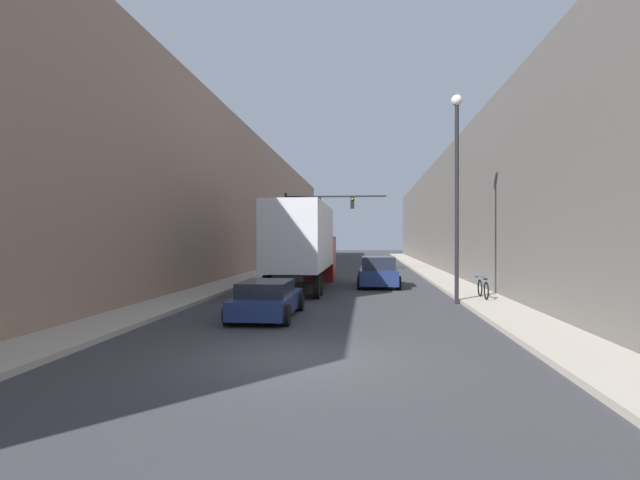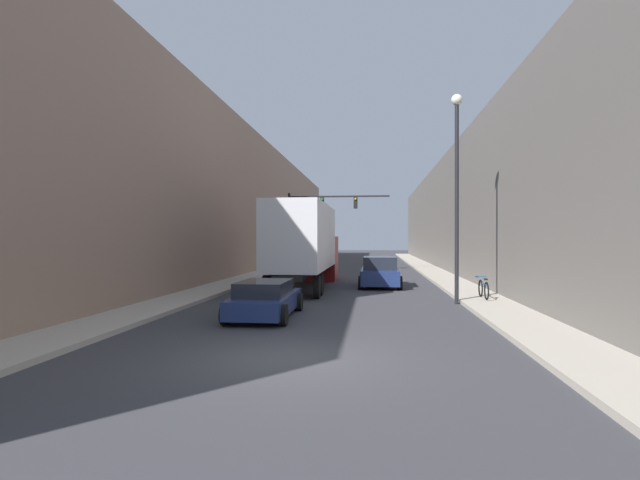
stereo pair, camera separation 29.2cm
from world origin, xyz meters
The scene contains 11 objects.
ground_plane centered at (0.00, 0.00, 0.00)m, with size 200.00×200.00×0.00m, color #38383D.
sidewalk_right centered at (6.15, 30.00, 0.07)m, with size 2.03×80.00×0.15m.
sidewalk_left centered at (-6.15, 30.00, 0.07)m, with size 2.03×80.00×0.15m.
building_right centered at (10.17, 30.00, 4.54)m, with size 6.00×80.00×9.09m.
building_left centered at (-10.17, 30.00, 5.38)m, with size 6.00×80.00×10.76m.
semi_truck centered at (-1.80, 15.30, 2.33)m, with size 2.52×11.96×4.26m.
sedan_car centered at (-1.81, 5.54, 0.59)m, with size 1.98×4.41×1.21m.
suv_car centered at (2.05, 16.37, 0.76)m, with size 2.20×4.60×1.62m.
traffic_signal_gantry centered at (-2.97, 28.70, 4.39)m, with size 8.03×0.35×6.20m.
street_lamp centered at (4.99, 9.60, 5.17)m, with size 0.44×0.44×8.28m.
parked_bicycle centered at (6.17, 10.32, 0.53)m, with size 0.44×1.82×0.86m.
Camera 2 is at (1.74, -10.51, 2.59)m, focal length 28.00 mm.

